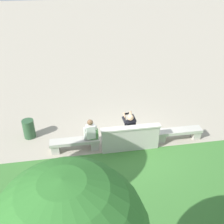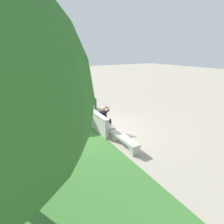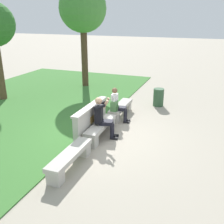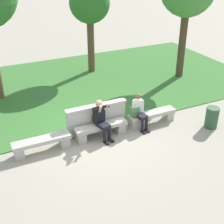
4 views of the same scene
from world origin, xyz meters
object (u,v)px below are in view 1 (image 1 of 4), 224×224
(bench_main, at_px, (179,133))
(person_photographer, at_px, (129,127))
(bench_near, at_px, (128,138))
(person_distant, at_px, (90,132))
(bench_mid, at_px, (75,143))
(backpack, at_px, (94,134))
(trash_bin, at_px, (29,129))

(bench_main, relative_size, person_photographer, 1.34)
(bench_main, height_order, person_photographer, person_photographer)
(bench_near, relative_size, person_distant, 1.40)
(bench_near, bearing_deg, person_photographer, -102.49)
(bench_main, bearing_deg, person_distant, -1.12)
(bench_mid, height_order, person_photographer, person_photographer)
(person_photographer, height_order, backpack, person_photographer)
(bench_near, relative_size, backpack, 4.13)
(bench_mid, xyz_separation_m, trash_bin, (1.71, -1.11, 0.08))
(person_distant, distance_m, trash_bin, 2.52)
(person_photographer, bearing_deg, bench_main, 177.78)
(person_photographer, height_order, trash_bin, person_photographer)
(backpack, relative_size, trash_bin, 0.57)
(person_photographer, relative_size, trash_bin, 1.76)
(bench_near, height_order, person_photographer, person_photographer)
(person_distant, bearing_deg, person_photographer, -179.60)
(bench_near, distance_m, bench_mid, 1.96)
(bench_near, relative_size, bench_mid, 1.00)
(bench_main, bearing_deg, trash_bin, -11.14)
(bench_main, xyz_separation_m, bench_near, (1.96, 0.00, 0.00))
(bench_main, xyz_separation_m, person_photographer, (1.95, -0.08, 0.44))
(bench_near, relative_size, person_photographer, 1.34)
(person_distant, xyz_separation_m, trash_bin, (2.27, -1.04, -0.30))
(person_photographer, relative_size, backpack, 3.08)
(person_distant, bearing_deg, trash_bin, -24.68)
(trash_bin, bearing_deg, backpack, 155.39)
(person_photographer, distance_m, trash_bin, 3.85)
(bench_near, bearing_deg, bench_main, 180.00)
(bench_main, xyz_separation_m, trash_bin, (5.64, -1.11, 0.08))
(person_photographer, bearing_deg, person_distant, 0.40)
(bench_near, distance_m, person_distant, 1.45)
(bench_mid, bearing_deg, person_distant, -173.37)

